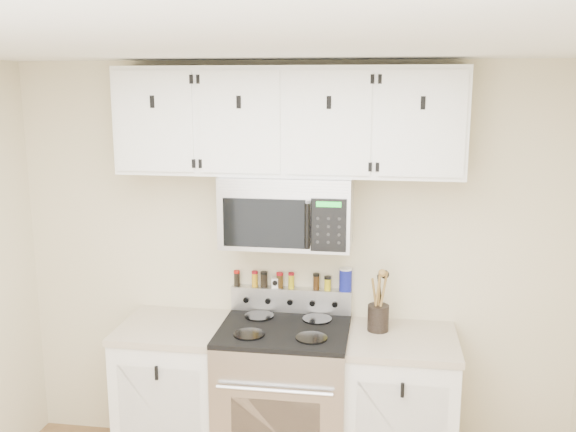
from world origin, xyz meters
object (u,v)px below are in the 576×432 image
(microwave, at_px, (288,210))
(salt_canister, at_px, (345,279))
(range, at_px, (284,399))
(utensil_crock, at_px, (378,316))

(microwave, xyz_separation_m, salt_canister, (0.34, 0.16, -0.46))
(microwave, distance_m, salt_canister, 0.59)
(range, xyz_separation_m, utensil_crock, (0.55, 0.11, 0.53))
(microwave, bearing_deg, salt_canister, 24.61)
(range, height_order, salt_canister, salt_canister)
(microwave, distance_m, utensil_crock, 0.83)
(range, height_order, microwave, microwave)
(utensil_crock, bearing_deg, salt_canister, 139.78)
(utensil_crock, distance_m, salt_canister, 0.32)
(utensil_crock, height_order, salt_canister, utensil_crock)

